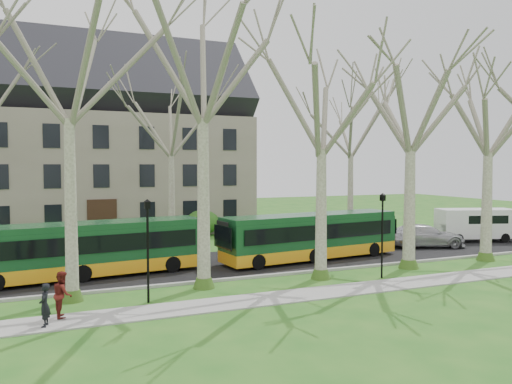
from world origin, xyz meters
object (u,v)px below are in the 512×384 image
bus_follow (311,236)px  pedestrian_a (45,305)px  pedestrian_b (62,294)px  sedan (425,236)px  van_a (475,225)px  bus_lead (90,249)px

bus_follow → pedestrian_a: bearing=-159.8°
bus_follow → pedestrian_b: bearing=-161.9°
sedan → bus_follow: bearing=115.5°
pedestrian_a → bus_follow: bearing=128.3°
pedestrian_a → pedestrian_b: pedestrian_b is taller
sedan → van_a: van_a is taller
bus_lead → van_a: bearing=-3.9°
van_a → pedestrian_b: van_a is taller
bus_lead → pedestrian_b: size_ratio=6.64×
bus_lead → bus_follow: 12.91m
bus_follow → pedestrian_b: size_ratio=6.58×
bus_follow → pedestrian_b: (-14.42, -6.61, -0.56)m
pedestrian_a → van_a: bearing=118.5°
bus_follow → bus_lead: bearing=172.5°
bus_lead → pedestrian_b: (-1.52, -6.83, -0.58)m
bus_lead → pedestrian_b: bearing=-109.2°
van_a → pedestrian_a: (-30.09, -9.15, -0.45)m
pedestrian_b → bus_lead: bearing=-13.8°
van_a → sedan: bearing=-156.3°
pedestrian_b → pedestrian_a: bearing=145.8°
van_a → pedestrian_a: 31.45m
van_a → pedestrian_b: size_ratio=3.21×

